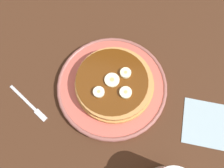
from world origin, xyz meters
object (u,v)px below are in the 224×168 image
(banana_slice_3, at_px, (126,73))
(fork, at_px, (30,105))
(pancake_stack, at_px, (114,83))
(banana_slice_1, at_px, (126,93))
(banana_slice_2, at_px, (99,92))
(banana_slice_0, at_px, (114,80))
(napkin, at_px, (206,124))
(plate, at_px, (112,86))

(banana_slice_3, relative_size, fork, 0.22)
(pancake_stack, relative_size, fork, 1.65)
(banana_slice_1, xyz_separation_m, banana_slice_2, (0.06, 0.01, 0.00))
(pancake_stack, distance_m, banana_slice_1, 0.04)
(banana_slice_1, distance_m, banana_slice_2, 0.06)
(banana_slice_0, relative_size, banana_slice_1, 1.24)
(napkin, bearing_deg, banana_slice_0, -12.45)
(plate, bearing_deg, napkin, 167.79)
(banana_slice_1, xyz_separation_m, napkin, (-0.20, 0.03, -0.05))
(plate, height_order, fork, plate)
(banana_slice_1, bearing_deg, pancake_stack, -40.69)
(pancake_stack, height_order, banana_slice_0, banana_slice_0)
(banana_slice_0, height_order, fork, banana_slice_0)
(banana_slice_2, bearing_deg, napkin, 176.44)
(banana_slice_3, height_order, napkin, banana_slice_3)
(banana_slice_2, bearing_deg, banana_slice_1, -170.45)
(banana_slice_0, xyz_separation_m, banana_slice_3, (-0.02, -0.02, 0.00))
(pancake_stack, height_order, banana_slice_1, banana_slice_1)
(napkin, bearing_deg, fork, 4.06)
(napkin, bearing_deg, banana_slice_3, -19.56)
(pancake_stack, distance_m, banana_slice_3, 0.04)
(banana_slice_2, bearing_deg, banana_slice_3, -132.16)
(fork, bearing_deg, pancake_stack, -156.88)
(banana_slice_1, relative_size, napkin, 0.26)
(napkin, bearing_deg, banana_slice_1, -7.47)
(plate, relative_size, banana_slice_2, 10.44)
(banana_slice_0, bearing_deg, banana_slice_1, 141.54)
(plate, relative_size, banana_slice_0, 7.79)
(banana_slice_2, height_order, banana_slice_3, same)
(pancake_stack, bearing_deg, banana_slice_2, 51.09)
(plate, distance_m, banana_slice_2, 0.06)
(banana_slice_1, height_order, banana_slice_3, same)
(plate, bearing_deg, banana_slice_3, -141.01)
(plate, distance_m, banana_slice_0, 0.04)
(banana_slice_2, relative_size, fork, 0.22)
(plate, height_order, banana_slice_2, banana_slice_2)
(pancake_stack, bearing_deg, banana_slice_0, 63.50)
(banana_slice_0, relative_size, napkin, 0.32)
(banana_slice_1, height_order, banana_slice_2, same)
(napkin, distance_m, fork, 0.43)
(banana_slice_1, height_order, napkin, banana_slice_1)
(banana_slice_2, distance_m, fork, 0.18)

